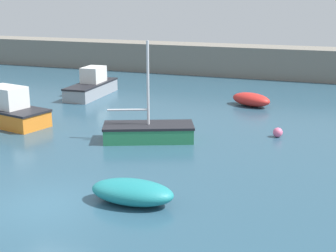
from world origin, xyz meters
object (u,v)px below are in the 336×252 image
motorboat_grey_hull (4,110)px  rowboat_blue_near (132,192)px  sailboat_twin_hulled (148,132)px  motorboat_with_cabin (92,86)px  open_tender_yellow (251,99)px  mooring_buoy_pink (278,132)px

motorboat_grey_hull → rowboat_blue_near: motorboat_grey_hull is taller
sailboat_twin_hulled → motorboat_with_cabin: bearing=109.7°
sailboat_twin_hulled → open_tender_yellow: bearing=47.7°
motorboat_grey_hull → open_tender_yellow: bearing=-130.4°
sailboat_twin_hulled → mooring_buoy_pink: sailboat_twin_hulled is taller
rowboat_blue_near → mooring_buoy_pink: 10.54m
motorboat_grey_hull → motorboat_with_cabin: 8.67m
motorboat_with_cabin → rowboat_blue_near: (10.63, -15.80, -0.31)m
open_tender_yellow → mooring_buoy_pink: 7.22m
open_tender_yellow → motorboat_with_cabin: bearing=-152.4°
open_tender_yellow → sailboat_twin_hulled: (-3.25, -9.56, 0.01)m
sailboat_twin_hulled → mooring_buoy_pink: (5.96, 2.87, -0.20)m
motorboat_grey_hull → open_tender_yellow: (12.19, 9.46, -0.32)m
open_tender_yellow → mooring_buoy_pink: size_ratio=6.30×
motorboat_grey_hull → rowboat_blue_near: 13.43m
open_tender_yellow → rowboat_blue_near: 16.64m
open_tender_yellow → motorboat_grey_hull: bearing=-118.6°
motorboat_grey_hull → open_tender_yellow: size_ratio=1.98×
open_tender_yellow → rowboat_blue_near: bearing=-69.3°
motorboat_grey_hull → rowboat_blue_near: (11.36, -7.16, -0.34)m
motorboat_with_cabin → sailboat_twin_hulled: 11.99m
motorboat_with_cabin → sailboat_twin_hulled: sailboat_twin_hulled is taller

